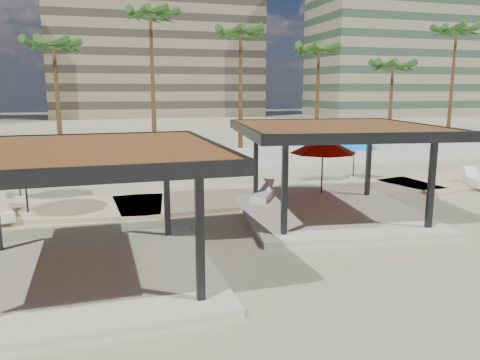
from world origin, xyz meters
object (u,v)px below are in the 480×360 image
object	(u,v)px
pavilion_central	(334,162)
lounger_b	(263,195)
lounger_a	(1,212)
lounger_d	(477,181)
umbrella_c	(323,145)
pavilion_west	(82,201)

from	to	relation	value
pavilion_central	lounger_b	distance (m)	3.92
pavilion_central	lounger_a	size ratio (longest dim) A/B	3.66
lounger_b	lounger_d	world-z (taller)	lounger_d
pavilion_central	umbrella_c	bearing A→B (deg)	79.81
pavilion_west	lounger_b	world-z (taller)	pavilion_west
lounger_a	umbrella_c	bearing A→B (deg)	-108.42
pavilion_west	lounger_a	distance (m)	7.72
lounger_d	pavilion_central	bearing A→B (deg)	126.70
pavilion_west	lounger_d	xyz separation A→B (m)	(19.04, 6.73, -1.78)
umbrella_c	lounger_b	world-z (taller)	umbrella_c
umbrella_c	lounger_b	xyz separation A→B (m)	(-2.85, 0.04, -2.17)
pavilion_west	lounger_b	bearing A→B (deg)	41.57
pavilion_central	lounger_d	xyz separation A→B (m)	(9.75, 2.87, -1.83)
lounger_a	lounger_b	xyz separation A→B (m)	(10.69, -0.01, -0.01)
lounger_b	lounger_d	xyz separation A→B (m)	(11.70, 0.01, 0.01)
pavilion_central	lounger_d	world-z (taller)	pavilion_central
pavilion_west	umbrella_c	distance (m)	12.20
pavilion_central	umbrella_c	xyz separation A→B (m)	(0.91, 2.82, 0.33)
lounger_b	lounger_a	bearing A→B (deg)	121.18
lounger_b	lounger_d	distance (m)	11.70
lounger_a	lounger_d	xyz separation A→B (m)	(22.39, -0.00, 0.00)
pavilion_central	pavilion_west	distance (m)	10.06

